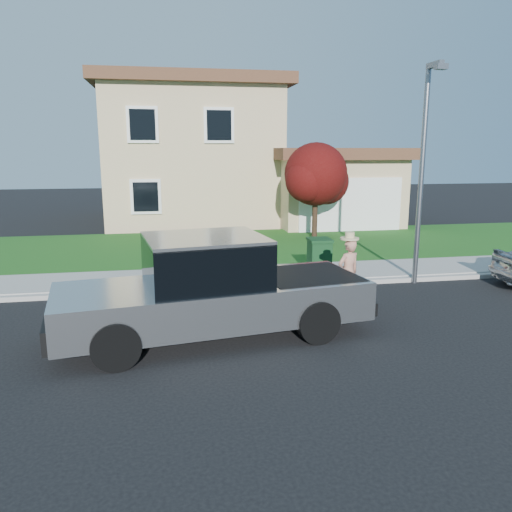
{
  "coord_description": "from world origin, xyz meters",
  "views": [
    {
      "loc": [
        -1.33,
        -9.51,
        3.58
      ],
      "look_at": [
        0.63,
        1.45,
        1.2
      ],
      "focal_mm": 35.0,
      "sensor_mm": 36.0,
      "label": 1
    }
  ],
  "objects_px": {
    "trash_bin": "(319,256)",
    "street_lamp": "(424,163)",
    "woman": "(348,272)",
    "pickup_truck": "(212,290)",
    "ornamental_tree": "(317,177)"
  },
  "relations": [
    {
      "from": "woman",
      "to": "ornamental_tree",
      "type": "xyz_separation_m",
      "value": [
        1.83,
        8.61,
        1.68
      ]
    },
    {
      "from": "pickup_truck",
      "to": "woman",
      "type": "distance_m",
      "value": 3.51
    },
    {
      "from": "ornamental_tree",
      "to": "street_lamp",
      "type": "distance_m",
      "value": 7.05
    },
    {
      "from": "pickup_truck",
      "to": "trash_bin",
      "type": "bearing_deg",
      "value": 40.39
    },
    {
      "from": "woman",
      "to": "ornamental_tree",
      "type": "height_order",
      "value": "ornamental_tree"
    },
    {
      "from": "pickup_truck",
      "to": "ornamental_tree",
      "type": "relative_size",
      "value": 1.67
    },
    {
      "from": "pickup_truck",
      "to": "trash_bin",
      "type": "xyz_separation_m",
      "value": [
        3.34,
        3.83,
        -0.26
      ]
    },
    {
      "from": "street_lamp",
      "to": "woman",
      "type": "bearing_deg",
      "value": -149.11
    },
    {
      "from": "pickup_truck",
      "to": "ornamental_tree",
      "type": "height_order",
      "value": "ornamental_tree"
    },
    {
      "from": "pickup_truck",
      "to": "trash_bin",
      "type": "relative_size",
      "value": 6.18
    },
    {
      "from": "trash_bin",
      "to": "street_lamp",
      "type": "distance_m",
      "value": 3.68
    },
    {
      "from": "pickup_truck",
      "to": "woman",
      "type": "height_order",
      "value": "pickup_truck"
    },
    {
      "from": "pickup_truck",
      "to": "ornamental_tree",
      "type": "xyz_separation_m",
      "value": [
        5.08,
        9.95,
        1.58
      ]
    },
    {
      "from": "trash_bin",
      "to": "ornamental_tree",
      "type": "bearing_deg",
      "value": 77.08
    },
    {
      "from": "trash_bin",
      "to": "street_lamp",
      "type": "xyz_separation_m",
      "value": [
        2.48,
        -0.86,
        2.58
      ]
    }
  ]
}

